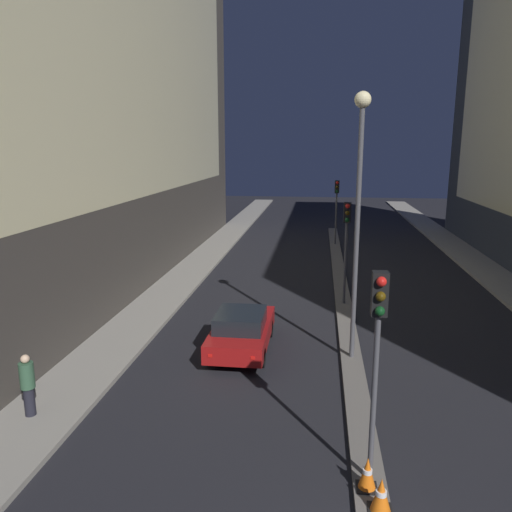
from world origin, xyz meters
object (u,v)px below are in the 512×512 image
at_px(traffic_cone_far, 367,473).
at_px(pedestrian_on_left_sidewalk, 28,384).
at_px(traffic_light_near, 378,331).
at_px(street_lamp, 359,185).
at_px(traffic_cone_near, 381,495).
at_px(car_left_lane, 242,330).
at_px(traffic_light_mid, 347,230).
at_px(traffic_light_far, 337,198).

xyz_separation_m(traffic_cone_far, pedestrian_on_left_sidewalk, (-8.63, 1.81, 0.57)).
bearing_deg(traffic_cone_far, traffic_light_near, 73.75).
distance_m(traffic_cone_far, pedestrian_on_left_sidewalk, 8.84).
bearing_deg(street_lamp, traffic_cone_near, -89.08).
height_order(traffic_cone_far, pedestrian_on_left_sidewalk, pedestrian_on_left_sidewalk).
distance_m(street_lamp, pedestrian_on_left_sidewalk, 11.16).
height_order(traffic_light_near, car_left_lane, traffic_light_near).
distance_m(traffic_light_mid, traffic_light_far, 14.10).
bearing_deg(traffic_cone_far, traffic_cone_near, -72.61).
xyz_separation_m(traffic_cone_near, pedestrian_on_left_sidewalk, (-8.84, 2.47, 0.57)).
xyz_separation_m(street_lamp, traffic_cone_far, (-0.09, -6.78, -5.46)).
height_order(traffic_cone_far, car_left_lane, car_left_lane).
height_order(street_lamp, car_left_lane, street_lamp).
bearing_deg(street_lamp, car_left_lane, 174.72).
height_order(traffic_light_far, street_lamp, street_lamp).
bearing_deg(traffic_light_far, traffic_light_mid, -90.00).
bearing_deg(traffic_light_near, traffic_light_far, 90.00).
xyz_separation_m(traffic_light_far, traffic_cone_near, (0.12, -27.48, -3.03)).
xyz_separation_m(traffic_cone_near, car_left_lane, (-3.97, 7.79, 0.28)).
bearing_deg(traffic_cone_far, traffic_light_far, 89.82).
relative_size(traffic_cone_near, pedestrian_on_left_sidewalk, 0.42).
relative_size(traffic_light_near, car_left_lane, 1.05).
bearing_deg(traffic_light_near, traffic_cone_far, -106.25).
height_order(street_lamp, traffic_cone_far, street_lamp).
height_order(traffic_light_mid, car_left_lane, traffic_light_mid).
height_order(street_lamp, traffic_cone_near, street_lamp).
xyz_separation_m(traffic_light_mid, traffic_cone_near, (0.12, -13.38, -3.03)).
relative_size(street_lamp, car_left_lane, 1.97).
bearing_deg(traffic_light_far, traffic_cone_far, -90.18).
distance_m(traffic_light_far, traffic_cone_far, 27.00).
xyz_separation_m(traffic_light_near, car_left_lane, (-3.85, 6.84, -2.75)).
distance_m(traffic_light_near, pedestrian_on_left_sidewalk, 9.18).
distance_m(traffic_light_far, pedestrian_on_left_sidewalk, 26.60).
relative_size(traffic_light_mid, traffic_cone_near, 6.38).
bearing_deg(street_lamp, traffic_light_near, -90.00).
distance_m(traffic_light_near, traffic_light_far, 26.53).
bearing_deg(pedestrian_on_left_sidewalk, street_lamp, 29.65).
bearing_deg(traffic_light_mid, car_left_lane, -124.57).
relative_size(traffic_light_near, street_lamp, 0.53).
xyz_separation_m(traffic_light_near, traffic_light_mid, (0.00, 12.43, 0.00)).
bearing_deg(traffic_cone_near, pedestrian_on_left_sidewalk, 164.39).
bearing_deg(street_lamp, traffic_light_mid, 90.00).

